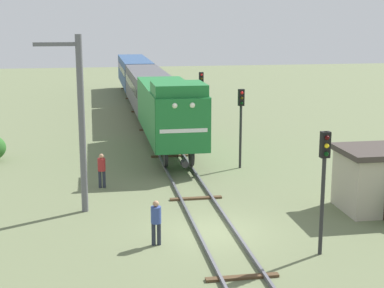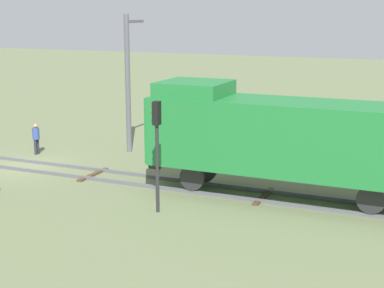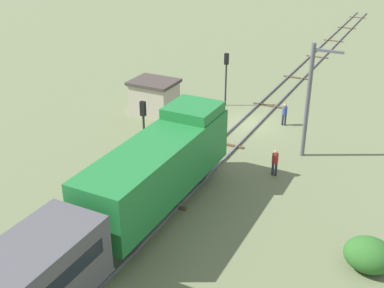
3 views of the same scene
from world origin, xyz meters
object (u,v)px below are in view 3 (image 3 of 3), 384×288
object	(u,v)px
worker_near_track	(285,113)
relay_hut	(154,97)
locomotive	(161,164)
traffic_signal_mid	(144,122)
catenary_mast	(309,98)
worker_by_signal	(275,161)
traffic_signal_near	(226,70)

from	to	relation	value
worker_near_track	relay_hut	distance (m)	10.19
locomotive	traffic_signal_mid	world-z (taller)	locomotive
catenary_mast	relay_hut	xyz separation A→B (m)	(12.57, -1.94, -2.61)
catenary_mast	locomotive	bearing A→B (deg)	62.64
worker_by_signal	relay_hut	distance (m)	12.89
locomotive	catenary_mast	size ratio (longest dim) A/B	1.54
locomotive	worker_near_track	distance (m)	14.43
worker_by_signal	relay_hut	size ratio (longest dim) A/B	0.49
worker_by_signal	traffic_signal_near	bearing A→B (deg)	54.89
traffic_signal_mid	worker_near_track	distance (m)	12.04
traffic_signal_mid	worker_near_track	world-z (taller)	traffic_signal_mid
traffic_signal_near	worker_by_signal	world-z (taller)	traffic_signal_near
traffic_signal_mid	catenary_mast	size ratio (longest dim) A/B	0.58
locomotive	catenary_mast	xyz separation A→B (m)	(-5.07, -9.79, 1.23)
traffic_signal_near	worker_near_track	size ratio (longest dim) A/B	2.59
traffic_signal_mid	worker_by_signal	world-z (taller)	traffic_signal_mid
worker_by_signal	catenary_mast	xyz separation A→B (m)	(-0.87, -3.45, 3.00)
locomotive	worker_by_signal	world-z (taller)	locomotive
catenary_mast	worker_by_signal	bearing A→B (deg)	75.92
worker_near_track	relay_hut	xyz separation A→B (m)	(9.90, 2.38, 0.40)
traffic_signal_near	worker_by_signal	size ratio (longest dim) A/B	2.59
relay_hut	traffic_signal_mid	bearing A→B (deg)	117.21
locomotive	catenary_mast	distance (m)	11.09
traffic_signal_near	catenary_mast	world-z (taller)	catenary_mast
traffic_signal_near	relay_hut	distance (m)	6.24
traffic_signal_near	catenary_mast	bearing A→B (deg)	143.34
relay_hut	worker_near_track	bearing A→B (deg)	-166.47
locomotive	relay_hut	size ratio (longest dim) A/B	3.31
worker_by_signal	relay_hut	bearing A→B (deg)	82.52
worker_near_track	catenary_mast	world-z (taller)	catenary_mast
relay_hut	traffic_signal_near	bearing A→B (deg)	-135.63
traffic_signal_near	relay_hut	world-z (taller)	traffic_signal_near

